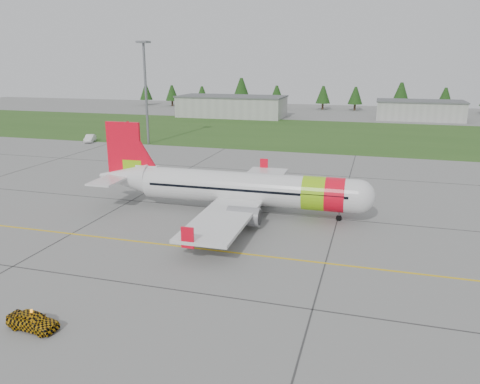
% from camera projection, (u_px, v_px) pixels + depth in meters
% --- Properties ---
extents(ground, '(320.00, 320.00, 0.00)m').
position_uv_depth(ground, '(179.00, 290.00, 34.94)').
color(ground, gray).
rests_on(ground, ground).
extents(aircraft, '(32.24, 29.58, 9.77)m').
position_uv_depth(aircraft, '(241.00, 188.00, 52.26)').
color(aircraft, silver).
rests_on(aircraft, ground).
extents(follow_me_car, '(1.31, 1.50, 3.50)m').
position_uv_depth(follow_me_car, '(31.00, 304.00, 29.43)').
color(follow_me_car, '#D6980B').
rests_on(follow_me_car, ground).
extents(service_van, '(2.07, 2.02, 4.71)m').
position_uv_depth(service_van, '(89.00, 131.00, 98.75)').
color(service_van, white).
rests_on(service_van, ground).
extents(grass_strip, '(320.00, 50.00, 0.03)m').
position_uv_depth(grass_strip, '(318.00, 134.00, 110.73)').
color(grass_strip, '#30561E').
rests_on(grass_strip, ground).
extents(taxi_guideline, '(120.00, 0.25, 0.02)m').
position_uv_depth(taxi_guideline, '(214.00, 250.00, 42.33)').
color(taxi_guideline, gold).
rests_on(taxi_guideline, ground).
extents(hangar_west, '(32.00, 14.00, 6.00)m').
position_uv_depth(hangar_west, '(232.00, 107.00, 143.91)').
color(hangar_west, '#A8A8A3').
rests_on(hangar_west, ground).
extents(hangar_east, '(24.00, 12.00, 5.20)m').
position_uv_depth(hangar_east, '(419.00, 111.00, 136.55)').
color(hangar_east, '#A8A8A3').
rests_on(hangar_east, ground).
extents(floodlight_mast, '(0.50, 0.50, 20.00)m').
position_uv_depth(floodlight_mast, '(146.00, 95.00, 94.50)').
color(floodlight_mast, slate).
rests_on(floodlight_mast, ground).
extents(treeline, '(160.00, 8.00, 10.00)m').
position_uv_depth(treeline, '(339.00, 96.00, 161.15)').
color(treeline, '#1C3F14').
rests_on(treeline, ground).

